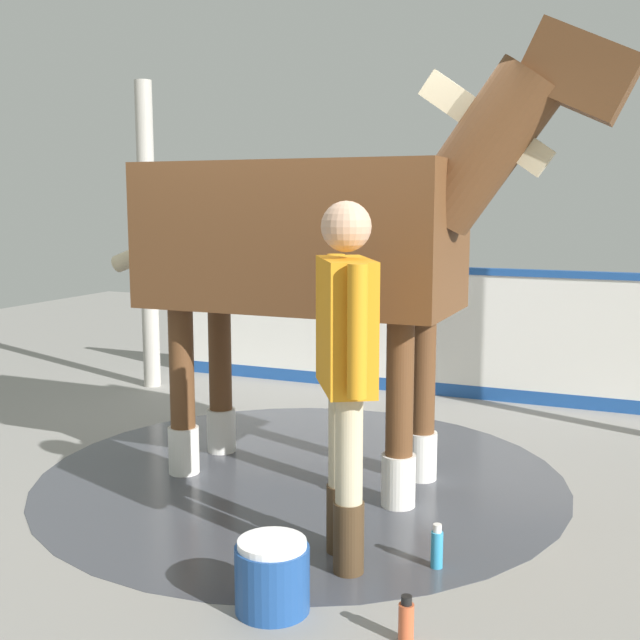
{
  "coord_description": "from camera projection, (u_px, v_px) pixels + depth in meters",
  "views": [
    {
      "loc": [
        -4.56,
        -2.03,
        1.78
      ],
      "look_at": [
        -0.59,
        -0.3,
        1.12
      ],
      "focal_mm": 44.55,
      "sensor_mm": 36.0,
      "label": 1
    }
  ],
  "objects": [
    {
      "name": "handler",
      "position": [
        346.0,
        357.0,
        3.79
      ],
      "size": [
        0.62,
        0.45,
        1.77
      ],
      "rotation": [
        0.0,
        0.0,
        2.12
      ],
      "color": "#47331E",
      "rests_on": "ground"
    },
    {
      "name": "wet_patch",
      "position": [
        301.0,
        475.0,
        5.16
      ],
      "size": [
        3.39,
        3.39,
        0.0
      ],
      "primitive_type": "cylinder",
      "color": "#42444C",
      "rests_on": "ground"
    },
    {
      "name": "roof_post_far",
      "position": [
        148.0,
        237.0,
        7.45
      ],
      "size": [
        0.16,
        0.16,
        2.86
      ],
      "primitive_type": "cylinder",
      "color": "#B7B2A8",
      "rests_on": "ground"
    },
    {
      "name": "barrier_wall",
      "position": [
        410.0,
        334.0,
        7.34
      ],
      "size": [
        0.15,
        4.91,
        1.18
      ],
      "color": "white",
      "rests_on": "ground"
    },
    {
      "name": "bottle_spray",
      "position": [
        406.0,
        621.0,
        3.21
      ],
      "size": [
        0.06,
        0.06,
        0.2
      ],
      "color": "#CC5933",
      "rests_on": "ground"
    },
    {
      "name": "ground_plane",
      "position": [
        314.0,
        475.0,
        5.21
      ],
      "size": [
        16.0,
        16.0,
        0.02
      ],
      "primitive_type": "cube",
      "color": "gray"
    },
    {
      "name": "bottle_shampoo",
      "position": [
        437.0,
        548.0,
        3.86
      ],
      "size": [
        0.06,
        0.06,
        0.22
      ],
      "color": "#3399CC",
      "rests_on": "ground"
    },
    {
      "name": "wash_bucket",
      "position": [
        272.0,
        576.0,
        3.45
      ],
      "size": [
        0.33,
        0.33,
        0.32
      ],
      "color": "#1E478C",
      "rests_on": "ground"
    },
    {
      "name": "horse",
      "position": [
        320.0,
        241.0,
        4.88
      ],
      "size": [
        0.92,
        3.36,
        2.72
      ],
      "rotation": [
        0.0,
        0.0,
        -1.56
      ],
      "color": "brown",
      "rests_on": "ground"
    }
  ]
}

